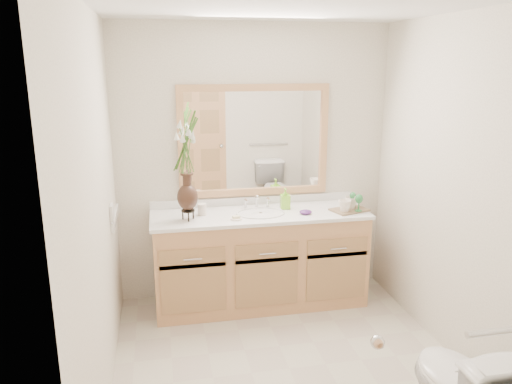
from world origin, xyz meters
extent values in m
plane|color=beige|center=(0.00, 0.00, 0.00)|extent=(2.60, 2.60, 0.00)
cube|color=white|center=(0.00, 0.00, 2.40)|extent=(2.40, 2.60, 0.02)
cube|color=white|center=(0.00, 1.30, 1.20)|extent=(2.40, 0.02, 2.40)
cube|color=white|center=(0.00, -1.30, 1.20)|extent=(2.40, 0.02, 2.40)
cube|color=white|center=(-1.20, 0.00, 1.20)|extent=(0.02, 2.60, 2.40)
cube|color=white|center=(1.20, 0.00, 1.20)|extent=(0.02, 2.60, 2.40)
cube|color=tan|center=(0.00, 1.01, 0.40)|extent=(1.80, 0.55, 0.80)
cube|color=white|center=(0.00, 1.01, 0.82)|extent=(1.84, 0.57, 0.03)
ellipsoid|color=white|center=(0.00, 0.99, 0.78)|extent=(0.38, 0.30, 0.12)
cylinder|color=silver|center=(0.00, 1.17, 0.89)|extent=(0.02, 0.02, 0.11)
cylinder|color=silver|center=(-0.10, 1.17, 0.87)|extent=(0.02, 0.02, 0.08)
cylinder|color=silver|center=(0.10, 1.17, 0.87)|extent=(0.02, 0.02, 0.08)
cube|color=white|center=(0.00, 1.28, 1.41)|extent=(1.20, 0.01, 0.85)
cube|color=tan|center=(0.00, 1.28, 1.86)|extent=(1.32, 0.04, 0.06)
cube|color=tan|center=(0.00, 1.28, 0.95)|extent=(1.32, 0.04, 0.06)
cube|color=tan|center=(-0.63, 1.28, 1.41)|extent=(0.06, 0.04, 0.85)
cube|color=tan|center=(0.63, 1.28, 1.41)|extent=(0.06, 0.04, 0.85)
cube|color=white|center=(-1.19, 0.76, 0.98)|extent=(0.02, 0.12, 0.12)
cube|color=tan|center=(-0.30, -1.29, 1.00)|extent=(0.80, 0.03, 2.00)
cylinder|color=black|center=(-0.61, 0.94, 0.91)|extent=(0.11, 0.11, 0.01)
ellipsoid|color=black|center=(-0.61, 0.94, 1.02)|extent=(0.17, 0.17, 0.21)
cylinder|color=black|center=(-0.61, 0.94, 1.16)|extent=(0.07, 0.07, 0.10)
cylinder|color=#4C7A33|center=(-0.61, 0.94, 1.41)|extent=(0.06, 0.06, 0.39)
cylinder|color=white|center=(-0.49, 1.05, 0.88)|extent=(0.07, 0.07, 0.10)
cylinder|color=white|center=(-0.23, 0.87, 0.84)|extent=(0.10, 0.10, 0.01)
cube|color=beige|center=(-0.23, 0.87, 0.85)|extent=(0.06, 0.05, 0.02)
imported|color=#8CDD34|center=(0.24, 1.10, 0.91)|extent=(0.08, 0.08, 0.16)
ellipsoid|color=#532570|center=(0.37, 0.90, 0.85)|extent=(0.13, 0.12, 0.04)
cube|color=brown|center=(0.77, 0.93, 0.84)|extent=(0.35, 0.29, 0.02)
imported|color=white|center=(0.70, 0.87, 0.90)|extent=(0.13, 0.13, 0.11)
imported|color=white|center=(0.79, 0.95, 0.90)|extent=(0.15, 0.14, 0.11)
cylinder|color=#297D3B|center=(0.82, 0.86, 0.85)|extent=(0.06, 0.06, 0.01)
cylinder|color=#297D3B|center=(0.82, 0.86, 0.89)|extent=(0.01, 0.01, 0.09)
ellipsoid|color=#297D3B|center=(0.82, 0.86, 0.95)|extent=(0.07, 0.07, 0.08)
cylinder|color=#297D3B|center=(0.82, 1.00, 0.85)|extent=(0.05, 0.05, 0.01)
cylinder|color=#297D3B|center=(0.82, 1.00, 0.89)|extent=(0.01, 0.01, 0.08)
ellipsoid|color=#297D3B|center=(0.82, 1.00, 0.94)|extent=(0.06, 0.06, 0.07)
camera|label=1|loc=(-0.82, -2.95, 2.07)|focal=35.00mm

